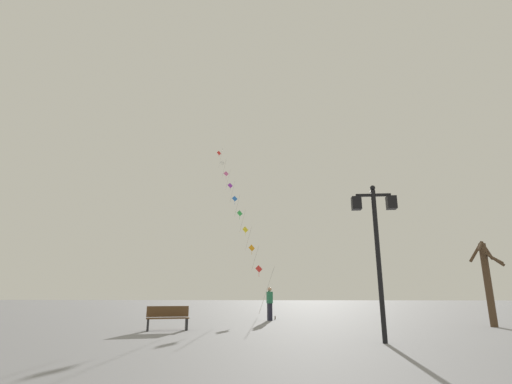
# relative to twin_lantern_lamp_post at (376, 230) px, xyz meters

# --- Properties ---
(ground_plane) EXTENTS (160.00, 160.00, 0.00)m
(ground_plane) POSITION_rel_twin_lantern_lamp_post_xyz_m (-1.75, 10.57, -3.19)
(ground_plane) COLOR gray
(twin_lantern_lamp_post) EXTENTS (1.33, 0.28, 4.60)m
(twin_lantern_lamp_post) POSITION_rel_twin_lantern_lamp_post_xyz_m (0.00, 0.00, 0.00)
(twin_lantern_lamp_post) COLOR black
(twin_lantern_lamp_post) RESTS_ON ground_plane
(kite_train) EXTENTS (5.94, 12.56, 14.95)m
(kite_train) POSITION_rel_twin_lantern_lamp_post_xyz_m (-6.53, 17.35, 4.81)
(kite_train) COLOR brown
(kite_train) RESTS_ON ground_plane
(kite_flyer) EXTENTS (0.37, 0.62, 1.71)m
(kite_flyer) POSITION_rel_twin_lantern_lamp_post_xyz_m (-3.69, 9.54, -2.29)
(kite_flyer) COLOR #1E1E2D
(kite_flyer) RESTS_ON ground_plane
(bare_tree) EXTENTS (1.43, 1.99, 3.63)m
(bare_tree) POSITION_rel_twin_lantern_lamp_post_xyz_m (5.97, 6.12, -1.19)
(bare_tree) COLOR #4C3826
(bare_tree) RESTS_ON ground_plane
(park_bench) EXTENTS (1.65, 0.96, 0.89)m
(park_bench) POSITION_rel_twin_lantern_lamp_post_xyz_m (-7.32, 3.42, -2.74)
(park_bench) COLOR brown
(park_bench) RESTS_ON ground_plane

